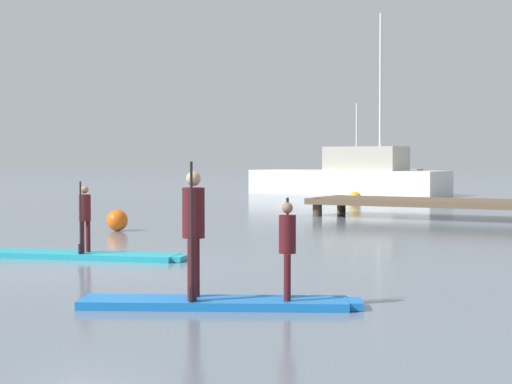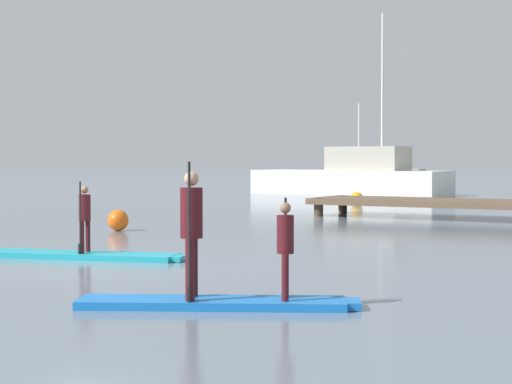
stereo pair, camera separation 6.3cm
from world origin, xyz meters
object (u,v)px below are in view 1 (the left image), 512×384
at_px(paddler_adult, 193,226).
at_px(fishing_boat_white_large, 351,177).
at_px(paddler_child_front, 287,245).
at_px(mooring_buoy_far, 117,220).
at_px(paddleboard_far, 220,303).
at_px(paddler_child_solo, 85,215).
at_px(mooring_buoy_mid, 355,198).
at_px(paddleboard_near, 85,255).
at_px(motor_boat_small_navy, 370,173).

xyz_separation_m(paddler_adult, fishing_boat_white_large, (-9.63, 29.48, -0.13)).
xyz_separation_m(paddler_child_front, mooring_buoy_far, (-8.19, 7.42, -0.49)).
xyz_separation_m(paddleboard_far, paddler_adult, (-0.28, -0.14, 0.92)).
relative_size(paddler_child_solo, mooring_buoy_mid, 2.64).
relative_size(paddleboard_far, fishing_boat_white_large, 0.33).
height_order(paddleboard_near, paddler_child_front, paddler_child_front).
height_order(fishing_boat_white_large, motor_boat_small_navy, fishing_boat_white_large).
distance_m(paddleboard_far, motor_boat_small_navy, 47.29).
bearing_deg(paddler_adult, mooring_buoy_mid, 106.39).
relative_size(paddler_child_solo, fishing_boat_white_large, 0.13).
bearing_deg(paddler_adult, paddleboard_near, 143.40).
bearing_deg(paddleboard_near, motor_boat_small_navy, 103.63).
bearing_deg(paddler_child_solo, mooring_buoy_mid, 96.42).
xyz_separation_m(paddleboard_near, paddler_child_solo, (0.02, -0.01, 0.72)).
bearing_deg(paddler_child_front, fishing_boat_white_large, 110.13).
xyz_separation_m(paddler_adult, motor_boat_small_navy, (-14.44, 45.08, -0.20)).
bearing_deg(paddleboard_near, paddleboard_far, -33.68).
distance_m(paddleboard_near, paddleboard_far, 5.48).
bearing_deg(mooring_buoy_mid, paddleboard_near, -83.63).
height_order(paddleboard_far, motor_boat_small_navy, motor_boat_small_navy).
bearing_deg(motor_boat_small_navy, paddleboard_near, -76.37).
relative_size(paddler_child_solo, mooring_buoy_far, 2.45).
bearing_deg(paddler_adult, motor_boat_small_navy, 107.76).
distance_m(paddleboard_far, fishing_boat_white_large, 30.98).
height_order(paddler_child_solo, mooring_buoy_mid, paddler_child_solo).
bearing_deg(fishing_boat_white_large, paddler_child_solo, -78.48).
height_order(paddler_adult, motor_boat_small_navy, motor_boat_small_navy).
height_order(paddleboard_far, mooring_buoy_far, mooring_buoy_far).
xyz_separation_m(paddleboard_near, paddleboard_far, (4.56, -3.04, 0.00)).
bearing_deg(paddler_adult, paddleboard_far, 26.84).
bearing_deg(paddler_child_front, mooring_buoy_mid, 109.20).
height_order(paddleboard_near, paddler_child_solo, paddler_child_solo).
distance_m(paddleboard_far, mooring_buoy_far, 10.79).
bearing_deg(mooring_buoy_far, paddler_child_solo, -58.35).
relative_size(paddleboard_near, paddler_child_solo, 2.96).
bearing_deg(paddler_child_solo, fishing_boat_white_large, 101.52).
distance_m(paddleboard_near, fishing_boat_white_large, 26.85).
xyz_separation_m(paddler_child_solo, paddler_adult, (4.27, -3.17, 0.20)).
distance_m(paddler_child_solo, mooring_buoy_far, 5.60).
xyz_separation_m(paddleboard_far, mooring_buoy_mid, (-6.61, 21.40, 0.19)).
height_order(paddleboard_far, paddler_child_front, paddler_child_front).
xyz_separation_m(paddler_child_front, motor_boat_small_navy, (-15.44, 44.59, 0.02)).
relative_size(paddleboard_far, motor_boat_small_navy, 0.49).
xyz_separation_m(paddleboard_near, paddler_adult, (4.28, -3.18, 0.92)).
xyz_separation_m(paddler_child_solo, mooring_buoy_far, (-2.92, 4.74, -0.51)).
bearing_deg(paddleboard_far, motor_boat_small_navy, 108.14).
relative_size(fishing_boat_white_large, mooring_buoy_mid, 20.63).
bearing_deg(paddleboard_far, paddler_adult, -153.16).
height_order(paddler_child_solo, paddler_child_front, paddler_child_solo).
height_order(paddler_adult, mooring_buoy_mid, paddler_adult).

